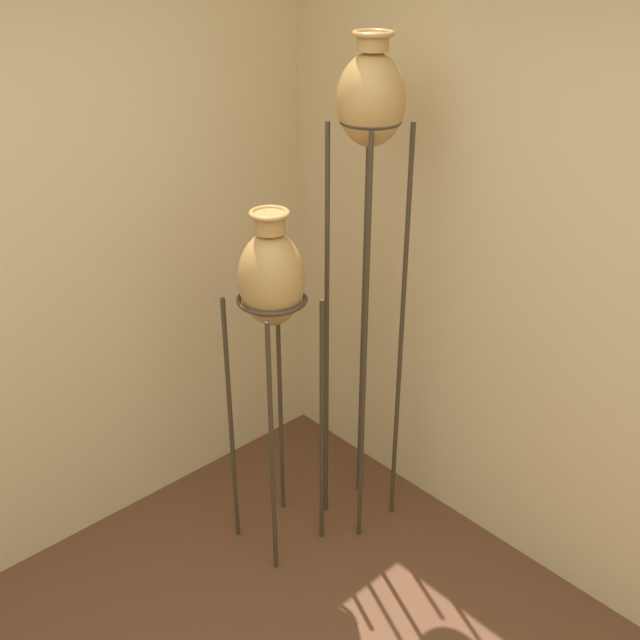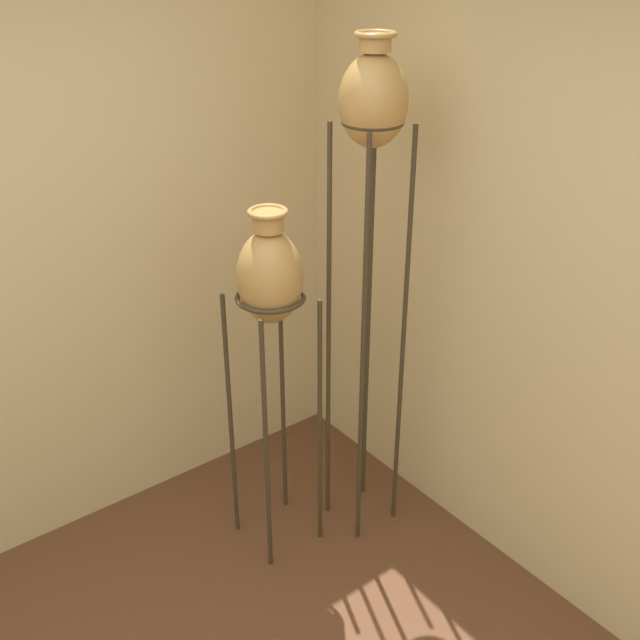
{
  "view_description": "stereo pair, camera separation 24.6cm",
  "coord_description": "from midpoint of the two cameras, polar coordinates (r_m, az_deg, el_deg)",
  "views": [
    {
      "loc": [
        -0.6,
        -0.93,
        2.51
      ],
      "look_at": [
        1.26,
        1.07,
        1.09
      ],
      "focal_mm": 42.0,
      "sensor_mm": 36.0,
      "label": 1
    },
    {
      "loc": [
        -0.41,
        -1.09,
        2.51
      ],
      "look_at": [
        1.26,
        1.07,
        1.09
      ],
      "focal_mm": 42.0,
      "sensor_mm": 36.0,
      "label": 2
    }
  ],
  "objects": [
    {
      "name": "vase_stand_tall",
      "position": [
        2.88,
        6.54,
        14.22
      ],
      "size": [
        0.26,
        0.26,
        2.2
      ],
      "color": "#382D1E",
      "rests_on": "ground_plane"
    },
    {
      "name": "vase_stand_medium",
      "position": [
        2.93,
        -1.41,
        2.59
      ],
      "size": [
        0.3,
        0.3,
        1.59
      ],
      "color": "#382D1E",
      "rests_on": "ground_plane"
    }
  ]
}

